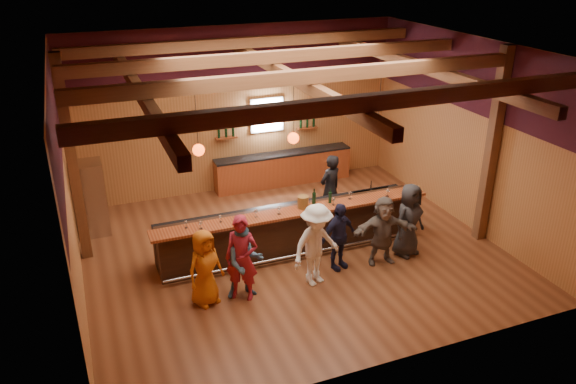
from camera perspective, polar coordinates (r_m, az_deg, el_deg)
name	(u,v)px	position (r m, az deg, el deg)	size (l,w,h in m)	color
room	(292,113)	(11.58, 0.44, 7.99)	(9.04, 9.00, 4.52)	brown
bar_counter	(291,228)	(12.68, 0.32, -3.67)	(6.30, 1.07, 1.11)	black
back_bar_cabinet	(283,169)	(16.12, -0.48, 2.40)	(4.00, 0.52, 0.95)	maroon
window	(267,115)	(15.68, -2.18, 7.84)	(0.95, 0.09, 0.95)	silver
framed_pictures	(296,110)	(15.95, 0.80, 8.33)	(5.35, 0.05, 0.45)	black
wine_shelves	(268,130)	(15.74, -2.07, 6.28)	(3.00, 0.18, 0.30)	maroon
pendant_lights	(293,138)	(11.68, 0.54, 5.53)	(4.24, 0.24, 1.37)	black
stainless_fridge	(90,198)	(14.00, -19.43, -0.62)	(0.70, 0.70, 1.80)	silver
customer_orange	(205,268)	(10.84, -8.45, -7.61)	(0.76, 0.49, 1.55)	#C96012
customer_redvest	(242,258)	(10.85, -4.73, -6.71)	(0.64, 0.42, 1.76)	maroon
customer_denim	(245,262)	(10.95, -4.40, -7.12)	(0.74, 0.58, 1.52)	#426884
customer_white	(316,245)	(11.27, 2.88, -5.41)	(1.14, 0.66, 1.76)	white
customer_navy	(338,236)	(11.88, 5.15, -4.52)	(0.89, 0.37, 1.51)	#1B1C37
customer_brown	(383,231)	(12.19, 9.62, -3.88)	(1.44, 0.46, 1.56)	#62564E
customer_dark	(409,220)	(12.60, 12.16, -2.80)	(0.82, 0.54, 1.69)	#28282B
bartender	(330,189)	(13.79, 4.29, 0.31)	(0.64, 0.42, 1.76)	black
ice_bucket	(303,202)	(12.22, 1.54, -1.02)	(0.25, 0.25, 0.27)	brown
bottle_a	(314,199)	(12.35, 2.66, -0.67)	(0.08, 0.08, 0.38)	black
bottle_b	(330,197)	(12.48, 4.30, -0.54)	(0.07, 0.07, 0.33)	black
glass_a	(186,223)	(11.55, -10.34, -3.10)	(0.07, 0.07, 0.16)	silver
glass_b	(201,223)	(11.46, -8.87, -3.13)	(0.08, 0.08, 0.18)	silver
glass_c	(220,217)	(11.68, -6.89, -2.54)	(0.07, 0.07, 0.16)	silver
glass_d	(256,211)	(11.80, -3.29, -1.98)	(0.09, 0.09, 0.19)	silver
glass_e	(279,208)	(11.92, -0.93, -1.67)	(0.08, 0.08, 0.19)	silver
glass_f	(333,200)	(12.38, 4.64, -0.77)	(0.08, 0.08, 0.18)	silver
glass_g	(350,194)	(12.70, 6.32, -0.17)	(0.08, 0.08, 0.18)	silver
glass_h	(388,190)	(12.95, 10.08, 0.15)	(0.09, 0.09, 0.20)	silver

